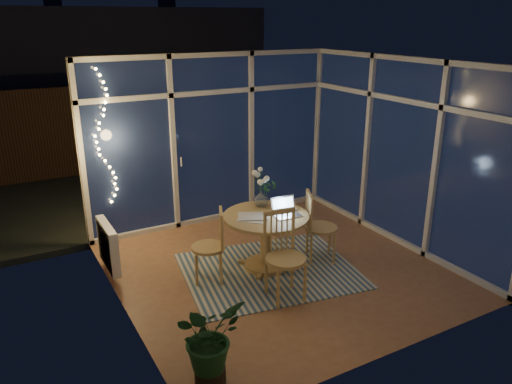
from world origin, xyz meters
TOP-DOWN VIEW (x-y plane):
  - floor at (0.00, 0.00)m, footprint 4.00×4.00m
  - ceiling at (0.00, 0.00)m, footprint 4.00×4.00m
  - wall_back at (0.00, 2.00)m, footprint 4.00×0.04m
  - wall_front at (0.00, -2.00)m, footprint 4.00×0.04m
  - wall_left at (-2.00, 0.00)m, footprint 0.04×4.00m
  - wall_right at (2.00, 0.00)m, footprint 0.04×4.00m
  - window_wall_back at (0.00, 1.96)m, footprint 4.00×0.10m
  - window_wall_right at (1.96, 0.00)m, footprint 0.10×4.00m
  - radiator at (-1.94, 0.90)m, footprint 0.10×0.70m
  - fairy_lights at (-1.65, 1.88)m, footprint 0.24×0.10m
  - garden_patio at (0.50, 5.00)m, footprint 12.00×6.00m
  - garden_fence at (0.00, 5.50)m, footprint 11.00×0.08m
  - neighbour_roof at (0.30, 8.50)m, footprint 7.00×3.00m
  - garden_shrubs at (-0.80, 3.40)m, footprint 0.90×0.90m
  - rug at (-0.14, 0.01)m, footprint 2.40×2.05m
  - dining_table at (-0.14, 0.11)m, footprint 1.25×1.25m
  - chair_left at (-0.91, 0.18)m, footprint 0.56×0.56m
  - chair_right at (0.62, -0.04)m, footprint 0.60×0.60m
  - chair_front at (-0.31, -0.64)m, footprint 0.54×0.54m
  - laptop at (0.08, -0.05)m, footprint 0.35×0.30m
  - flower_vase at (-0.03, 0.42)m, footprint 0.23×0.23m
  - bowl at (0.22, 0.10)m, footprint 0.18×0.18m
  - newspapers at (-0.32, 0.11)m, footprint 0.44×0.41m
  - phone at (-0.02, 0.01)m, footprint 0.12×0.10m
  - potted_plant at (-1.65, -1.52)m, footprint 0.67×0.63m

SIDE VIEW (x-z plane):
  - garden_patio at x=0.50m, z-range -0.11..-0.01m
  - floor at x=0.00m, z-range 0.00..0.00m
  - rug at x=-0.14m, z-range 0.00..0.01m
  - dining_table at x=-0.14m, z-range 0.00..0.74m
  - potted_plant at x=-1.65m, z-range 0.00..0.76m
  - radiator at x=-1.94m, z-range 0.11..0.69m
  - garden_shrubs at x=-0.80m, z-range 0.00..0.90m
  - chair_left at x=-0.91m, z-range 0.00..0.93m
  - chair_right at x=0.62m, z-range 0.00..0.97m
  - chair_front at x=-0.31m, z-range 0.00..1.05m
  - phone at x=-0.02m, z-range 0.74..0.75m
  - newspapers at x=-0.32m, z-range 0.74..0.75m
  - bowl at x=0.22m, z-range 0.74..0.77m
  - flower_vase at x=-0.03m, z-range 0.74..0.95m
  - laptop at x=0.08m, z-range 0.74..0.98m
  - garden_fence at x=0.00m, z-range 0.00..1.80m
  - wall_back at x=0.00m, z-range 0.00..2.60m
  - wall_front at x=0.00m, z-range 0.00..2.60m
  - wall_left at x=-2.00m, z-range 0.00..2.60m
  - wall_right at x=2.00m, z-range 0.00..2.60m
  - window_wall_back at x=0.00m, z-range 0.00..2.60m
  - window_wall_right at x=1.96m, z-range 0.00..2.60m
  - fairy_lights at x=-1.65m, z-range 0.60..2.45m
  - neighbour_roof at x=0.30m, z-range 1.10..3.30m
  - ceiling at x=0.00m, z-range 2.60..2.60m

